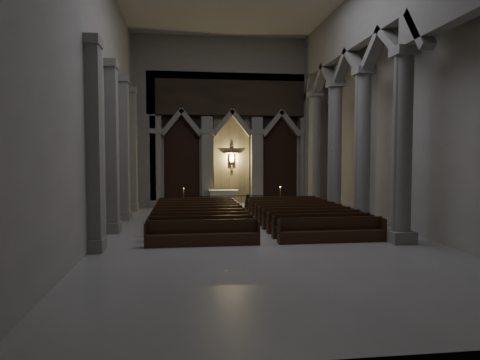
{
  "coord_description": "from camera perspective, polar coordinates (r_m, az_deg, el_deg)",
  "views": [
    {
      "loc": [
        -3.41,
        -19.11,
        3.62
      ],
      "look_at": [
        -0.53,
        3.0,
        2.35
      ],
      "focal_mm": 32.0,
      "sensor_mm": 36.0,
      "label": 1
    }
  ],
  "objects": [
    {
      "name": "room",
      "position": [
        19.82,
        2.74,
        14.84
      ],
      "size": [
        24.0,
        24.1,
        12.0
      ],
      "color": "#A29F99",
      "rests_on": "ground"
    },
    {
      "name": "sanctuary_wall",
      "position": [
        30.98,
        -1.08,
        8.79
      ],
      "size": [
        14.0,
        0.77,
        12.0
      ],
      "color": "gray",
      "rests_on": "ground"
    },
    {
      "name": "sanctuary_step",
      "position": [
        30.12,
        -0.87,
        -3.51
      ],
      "size": [
        8.5,
        2.6,
        0.15
      ],
      "primitive_type": "cube",
      "color": "gray",
      "rests_on": "ground"
    },
    {
      "name": "altar_rail",
      "position": [
        29.27,
        -0.69,
        -2.65
      ],
      "size": [
        4.7,
        0.09,
        0.92
      ],
      "color": "black",
      "rests_on": "ground"
    },
    {
      "name": "candle_stand_left",
      "position": [
        28.55,
        -7.52,
        -3.25
      ],
      "size": [
        0.25,
        0.25,
        1.49
      ],
      "color": "olive",
      "rests_on": "ground"
    },
    {
      "name": "worshipper",
      "position": [
        27.01,
        1.04,
        -3.18
      ],
      "size": [
        0.5,
        0.41,
        1.2
      ],
      "primitive_type": "imported",
      "rotation": [
        0.0,
        0.0,
        -0.31
      ],
      "color": "black",
      "rests_on": "ground"
    },
    {
      "name": "candle_stand_right",
      "position": [
        29.11,
        5.39,
        -3.09
      ],
      "size": [
        0.26,
        0.26,
        1.53
      ],
      "color": "olive",
      "rests_on": "ground"
    },
    {
      "name": "pews",
      "position": [
        22.31,
        1.46,
        -5.22
      ],
      "size": [
        10.01,
        9.9,
        1.03
      ],
      "color": "black",
      "rests_on": "ground"
    },
    {
      "name": "left_pilasters",
      "position": [
        22.86,
        -15.85,
        3.85
      ],
      "size": [
        0.6,
        13.0,
        8.03
      ],
      "color": "gray",
      "rests_on": "ground"
    },
    {
      "name": "altar",
      "position": [
        30.31,
        -2.24,
        -2.32
      ],
      "size": [
        2.07,
        0.83,
        1.05
      ],
      "color": "#BBB5A4",
      "rests_on": "sanctuary_step"
    },
    {
      "name": "right_arcade",
      "position": [
        22.69,
        16.33,
        13.8
      ],
      "size": [
        1.0,
        24.0,
        12.0
      ],
      "color": "gray",
      "rests_on": "ground"
    }
  ]
}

